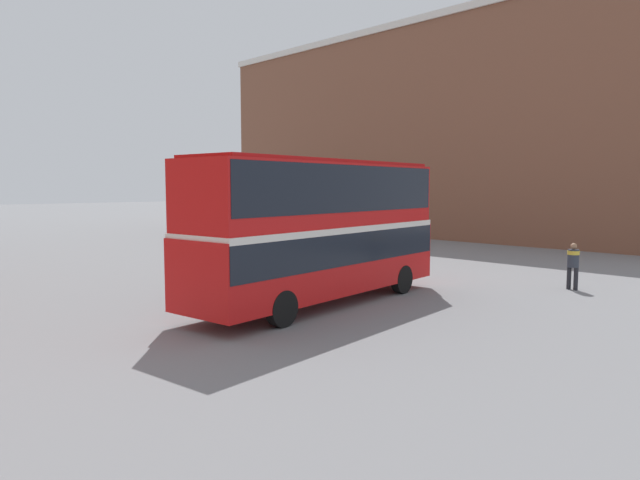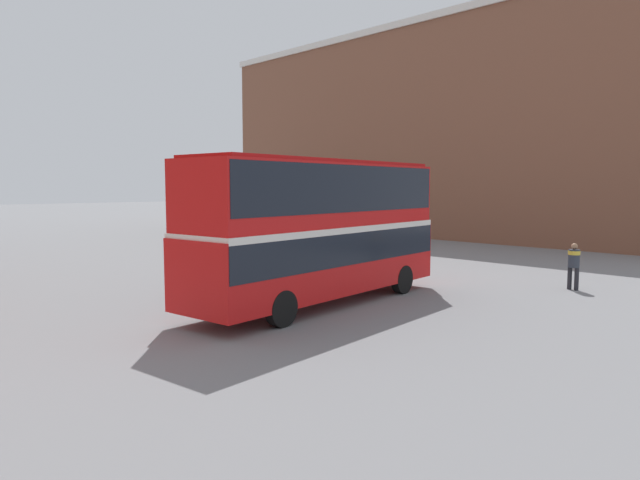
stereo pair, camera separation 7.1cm
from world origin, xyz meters
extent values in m
plane|color=slate|center=(0.00, 0.00, 0.00)|extent=(240.00, 240.00, 0.00)
cube|color=brown|center=(26.18, 12.73, 7.78)|extent=(12.00, 39.87, 15.55)
cube|color=silver|center=(26.18, 12.73, 15.80)|extent=(12.30, 40.17, 0.50)
cube|color=red|center=(-1.52, -0.92, 1.44)|extent=(10.41, 3.73, 2.01)
cube|color=red|center=(-1.52, -0.92, 3.50)|extent=(10.25, 3.63, 2.11)
cube|color=black|center=(-1.52, -0.92, 1.89)|extent=(10.31, 3.74, 0.98)
cube|color=black|center=(-1.52, -0.92, 3.75)|extent=(10.10, 3.64, 1.44)
cube|color=silver|center=(-1.52, -0.92, 2.47)|extent=(10.31, 3.74, 0.20)
cube|color=#A91111|center=(-1.52, -0.92, 4.60)|extent=(9.77, 3.40, 0.10)
cylinder|color=black|center=(1.58, 0.59, 0.51)|extent=(1.05, 0.42, 1.02)
cylinder|color=black|center=(1.85, -1.66, 0.51)|extent=(1.05, 0.42, 1.02)
cylinder|color=black|center=(-4.69, -0.15, 0.51)|extent=(1.05, 0.42, 1.02)
cylinder|color=black|center=(-4.42, -2.41, 0.51)|extent=(1.05, 0.42, 1.02)
cylinder|color=#232328|center=(6.96, -5.75, 0.42)|extent=(0.16, 0.16, 0.84)
cylinder|color=#232328|center=(6.98, -5.49, 0.42)|extent=(0.16, 0.16, 0.84)
cylinder|color=#2D333D|center=(6.97, -5.62, 1.17)|extent=(0.43, 0.43, 0.66)
cylinder|color=gold|center=(6.97, -5.62, 1.38)|extent=(0.46, 0.46, 0.15)
sphere|color=#936B4C|center=(6.97, -5.62, 1.62)|extent=(0.23, 0.23, 0.23)
camera|label=1|loc=(-14.30, -14.05, 3.81)|focal=32.00mm
camera|label=2|loc=(-14.25, -14.10, 3.81)|focal=32.00mm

